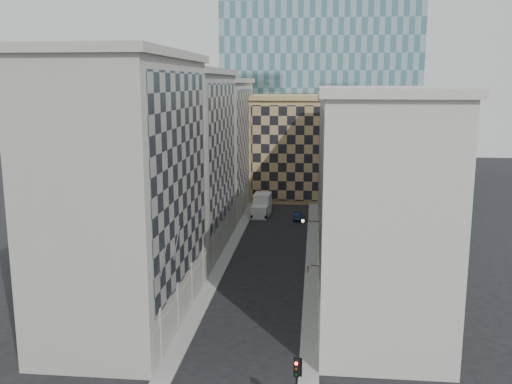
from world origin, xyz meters
The scene contains 15 objects.
sidewalk_west centered at (-5.25, 30.00, 0.07)m, with size 1.50×100.00×0.15m, color gray.
sidewalk_east centered at (5.25, 30.00, 0.07)m, with size 1.50×100.00×0.15m, color gray.
bldg_left_a centered at (-10.88, 11.00, 11.82)m, with size 10.80×22.80×23.70m.
bldg_left_b centered at (-10.88, 33.00, 11.32)m, with size 10.80×22.80×22.70m.
bldg_left_c centered at (-10.88, 55.00, 10.83)m, with size 10.80×22.80×21.70m.
bldg_right_a centered at (10.88, 15.00, 10.32)m, with size 10.80×26.80×20.70m.
bldg_right_b centered at (10.89, 42.00, 9.85)m, with size 10.80×28.80×19.70m.
tan_block centered at (2.00, 67.90, 9.44)m, with size 16.80×14.80×18.80m.
church_tower centered at (0.00, 82.00, 26.95)m, with size 7.20×7.20×51.50m.
flagpoles_left centered at (-5.90, 6.00, 8.00)m, with size 0.10×6.33×2.33m.
bracket_lamp centered at (4.38, 24.00, 6.20)m, with size 1.98×0.36×0.36m.
traffic_light centered at (4.55, -4.33, 3.26)m, with size 0.54×0.52×4.34m.
box_truck centered at (-3.00, 52.41, 1.49)m, with size 2.83×6.34×3.42m.
dark_car centered at (2.93, 49.96, 0.61)m, with size 1.29×3.71×1.22m, color #0D1A32.
shop_sign centered at (4.96, 14.71, 3.84)m, with size 1.22×0.69×0.78m.
Camera 1 is at (5.41, -36.68, 21.12)m, focal length 40.00 mm.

